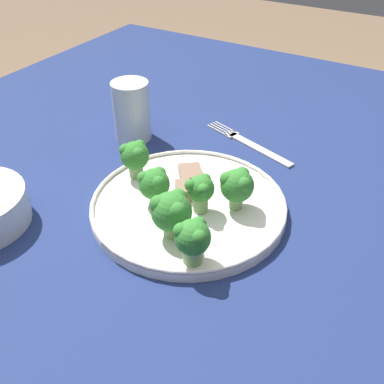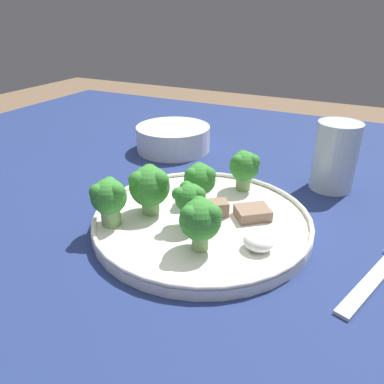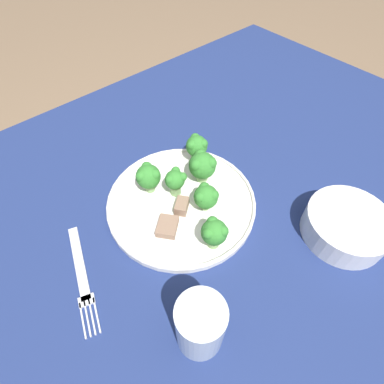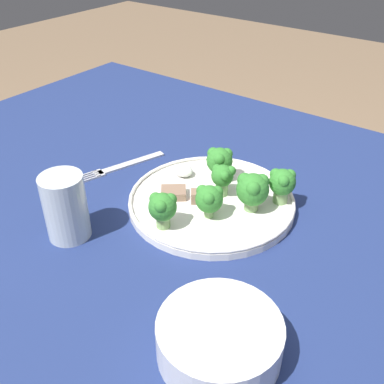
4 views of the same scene
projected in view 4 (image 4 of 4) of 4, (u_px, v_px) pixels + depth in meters
The scene contains 14 objects.
table at pixel (188, 274), 0.73m from camera, with size 1.40×1.06×0.72m.
dinner_plate at pixel (211, 201), 0.75m from camera, with size 0.27×0.27×0.02m.
fork at pixel (120, 167), 0.85m from camera, with size 0.08×0.19×0.00m.
cream_bowl at pixel (219, 339), 0.50m from camera, with size 0.14×0.14×0.05m.
drinking_glass at pixel (66, 210), 0.66m from camera, with size 0.06×0.06×0.10m.
broccoli_floret_near_rim_left at pixel (253, 189), 0.70m from camera, with size 0.05×0.05×0.06m.
broccoli_floret_center_left at pixel (163, 207), 0.66m from camera, with size 0.04×0.04×0.06m.
broccoli_floret_back_left at pixel (222, 177), 0.74m from camera, with size 0.04×0.04×0.06m.
broccoli_floret_front_left at pixel (282, 183), 0.72m from camera, with size 0.04×0.04×0.06m.
broccoli_floret_center_back at pixel (209, 198), 0.69m from camera, with size 0.04×0.04×0.05m.
broccoli_floret_mid_cluster at pixel (220, 160), 0.78m from camera, with size 0.05×0.05×0.06m.
meat_slice_front_slice at pixel (174, 193), 0.75m from camera, with size 0.05×0.05×0.01m.
meat_slice_middle_slice at pixel (201, 196), 0.73m from camera, with size 0.04×0.04×0.02m.
sauce_dollop at pixel (184, 171), 0.80m from camera, with size 0.03×0.03×0.02m.
Camera 4 is at (-0.32, 0.42, 1.15)m, focal length 42.00 mm.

